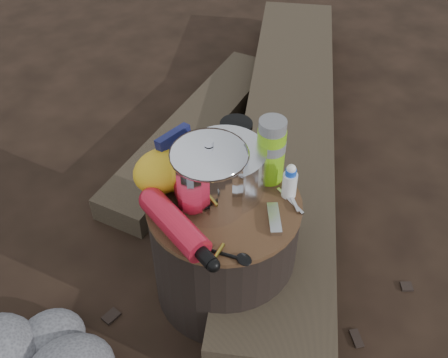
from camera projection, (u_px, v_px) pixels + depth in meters
ground at (224, 287)px, 1.72m from camera, size 60.00×60.00×0.00m
stump at (224, 248)px, 1.59m from camera, size 0.43×0.43×0.39m
log_main at (287, 135)px, 2.16m from camera, size 1.68×1.75×0.17m
log_small at (196, 130)px, 2.25m from camera, size 1.13×0.73×0.10m
foil_windscreen at (225, 170)px, 1.45m from camera, size 0.22×0.22×0.14m
camping_pot at (210, 174)px, 1.39m from camera, size 0.20×0.20×0.20m
fuel_bottle at (175, 225)px, 1.34m from camera, size 0.08×0.30×0.07m
thermos at (271, 151)px, 1.46m from camera, size 0.08×0.08×0.20m
travel_mug at (236, 142)px, 1.54m from camera, size 0.09×0.09×0.13m
stuff_sack at (163, 171)px, 1.46m from camera, size 0.17×0.14×0.12m
food_pouch at (176, 154)px, 1.49m from camera, size 0.11×0.05×0.14m
multitool at (274, 219)px, 1.40m from camera, size 0.08×0.11×0.01m
pot_grabber at (290, 200)px, 1.45m from camera, size 0.05×0.12×0.01m
spork at (219, 253)px, 1.32m from camera, size 0.10×0.13×0.01m
squeeze_bottle at (290, 182)px, 1.44m from camera, size 0.04×0.04×0.10m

